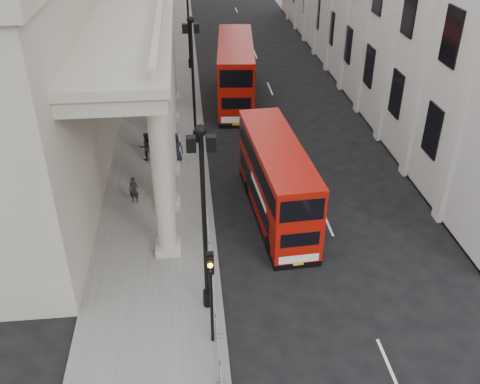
{
  "coord_description": "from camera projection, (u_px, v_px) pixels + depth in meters",
  "views": [
    {
      "loc": [
        -0.95,
        -12.97,
        15.95
      ],
      "look_at": [
        1.3,
        9.15,
        2.52
      ],
      "focal_mm": 40.0,
      "sensor_mm": 36.0,
      "label": 1
    }
  ],
  "objects": [
    {
      "name": "lamp_post_south",
      "position": [
        204.0,
        211.0,
        20.19
      ],
      "size": [
        1.05,
        0.44,
        8.32
      ],
      "color": "black",
      "rests_on": "sidewalk_west"
    },
    {
      "name": "crowd_barriers",
      "position": [
        216.0,
        326.0,
        20.89
      ],
      "size": [
        0.5,
        18.75,
        1.1
      ],
      "color": "gray",
      "rests_on": "sidewalk_west"
    },
    {
      "name": "traffic_light",
      "position": [
        211.0,
        282.0,
        19.41
      ],
      "size": [
        0.28,
        0.33,
        4.3
      ],
      "color": "black",
      "rests_on": "sidewalk_west"
    },
    {
      "name": "kerb",
      "position": [
        199.0,
        90.0,
        44.88
      ],
      "size": [
        0.2,
        140.0,
        0.14
      ],
      "primitive_type": "cube",
      "color": "slate",
      "rests_on": "ground"
    },
    {
      "name": "pedestrian_a",
      "position": [
        134.0,
        190.0,
        29.31
      ],
      "size": [
        0.63,
        0.49,
        1.53
      ],
      "primitive_type": "imported",
      "rotation": [
        0.0,
        0.0,
        -0.25
      ],
      "color": "black",
      "rests_on": "sidewalk_west"
    },
    {
      "name": "sidewalk_east",
      "position": [
        356.0,
        85.0,
        46.06
      ],
      "size": [
        3.0,
        140.0,
        0.12
      ],
      "primitive_type": "cube",
      "color": "slate",
      "rests_on": "ground"
    },
    {
      "name": "lamp_post_north",
      "position": [
        188.0,
        15.0,
        47.44
      ],
      "size": [
        1.05,
        0.44,
        8.32
      ],
      "color": "black",
      "rests_on": "sidewalk_west"
    },
    {
      "name": "portico_building",
      "position": [
        20.0,
        72.0,
        30.69
      ],
      "size": [
        9.0,
        28.0,
        12.0
      ],
      "primitive_type": "cube",
      "color": "#A49B89",
      "rests_on": "ground"
    },
    {
      "name": "ground",
      "position": [
        230.0,
        383.0,
        19.37
      ],
      "size": [
        260.0,
        260.0,
        0.0
      ],
      "primitive_type": "plane",
      "color": "black",
      "rests_on": "ground"
    },
    {
      "name": "pedestrian_b",
      "position": [
        146.0,
        146.0,
        33.6
      ],
      "size": [
        1.06,
        0.94,
        1.83
      ],
      "primitive_type": "imported",
      "rotation": [
        0.0,
        0.0,
        3.47
      ],
      "color": "black",
      "rests_on": "sidewalk_west"
    },
    {
      "name": "lamp_post_mid",
      "position": [
        193.0,
        73.0,
        33.81
      ],
      "size": [
        1.05,
        0.44,
        8.32
      ],
      "color": "black",
      "rests_on": "sidewalk_west"
    },
    {
      "name": "sidewalk_west",
      "position": [
        164.0,
        92.0,
        44.63
      ],
      "size": [
        6.0,
        140.0,
        0.12
      ],
      "primitive_type": "cube",
      "color": "slate",
      "rests_on": "ground"
    },
    {
      "name": "bus_far",
      "position": [
        236.0,
        71.0,
        41.8
      ],
      "size": [
        3.58,
        11.14,
        4.73
      ],
      "rotation": [
        0.0,
        0.0,
        -0.09
      ],
      "color": "#9F0F07",
      "rests_on": "ground"
    },
    {
      "name": "bus_near",
      "position": [
        276.0,
        179.0,
        27.81
      ],
      "size": [
        2.97,
        9.71,
        4.13
      ],
      "rotation": [
        0.0,
        0.0,
        0.07
      ],
      "color": "#A10F07",
      "rests_on": "ground"
    },
    {
      "name": "pedestrian_c",
      "position": [
        176.0,
        147.0,
        33.42
      ],
      "size": [
        1.03,
        0.79,
        1.89
      ],
      "primitive_type": "imported",
      "rotation": [
        0.0,
        0.0,
        6.06
      ],
      "color": "black",
      "rests_on": "sidewalk_west"
    }
  ]
}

